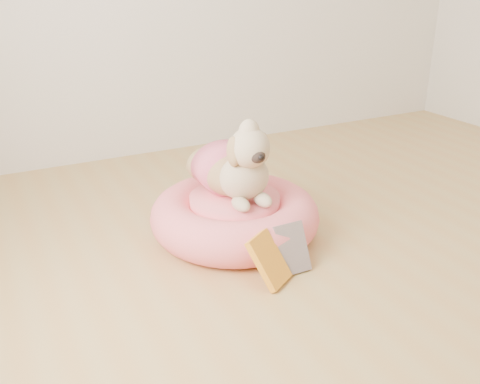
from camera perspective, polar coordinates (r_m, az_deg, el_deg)
name	(u,v)px	position (r m, az deg, el deg)	size (l,w,h in m)	color
pet_bed	(235,216)	(2.36, -0.56, -2.56)	(0.74, 0.74, 0.19)	#FF6963
dog	(233,153)	(2.27, -0.72, 4.16)	(0.35, 0.51, 0.37)	brown
book_yellow	(269,260)	(2.02, 3.10, -7.25)	(0.14, 0.03, 0.21)	yellow
book_white	(292,248)	(2.11, 5.57, -6.00)	(0.13, 0.02, 0.20)	silver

